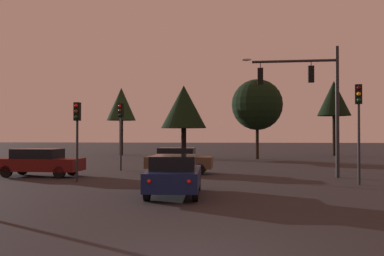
% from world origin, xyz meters
% --- Properties ---
extents(ground_plane, '(168.00, 168.00, 0.00)m').
position_xyz_m(ground_plane, '(0.00, 24.50, 0.00)').
color(ground_plane, '#262326').
rests_on(ground_plane, ground).
extents(traffic_signal_mast_arm, '(5.19, 0.58, 7.05)m').
position_xyz_m(traffic_signal_mast_arm, '(5.27, 14.79, 4.69)').
color(traffic_signal_mast_arm, '#232326').
rests_on(traffic_signal_mast_arm, ground).
extents(traffic_light_corner_left, '(0.35, 0.38, 4.60)m').
position_xyz_m(traffic_light_corner_left, '(6.71, 11.57, 3.25)').
color(traffic_light_corner_left, '#232326').
rests_on(traffic_light_corner_left, ground).
extents(traffic_light_corner_right, '(0.31, 0.36, 3.89)m').
position_xyz_m(traffic_light_corner_right, '(-6.64, 11.98, 2.77)').
color(traffic_light_corner_right, '#232326').
rests_on(traffic_light_corner_right, ground).
extents(traffic_light_median, '(0.34, 0.37, 4.30)m').
position_xyz_m(traffic_light_median, '(-5.99, 18.09, 3.05)').
color(traffic_light_median, '#232326').
rests_on(traffic_light_median, ground).
extents(car_nearside_lane, '(1.96, 4.30, 1.52)m').
position_xyz_m(car_nearside_lane, '(-1.34, 7.84, 0.80)').
color(car_nearside_lane, '#0F1947').
rests_on(car_nearside_lane, ground).
extents(car_crossing_left, '(4.72, 2.08, 1.52)m').
position_xyz_m(car_crossing_left, '(-9.55, 14.18, 0.80)').
color(car_crossing_left, '#4C0F0F').
rests_on(car_crossing_left, ground).
extents(car_crossing_right, '(4.05, 1.87, 1.52)m').
position_xyz_m(car_crossing_right, '(-2.09, 16.45, 0.79)').
color(car_crossing_right, '#473828').
rests_on(car_crossing_right, ground).
extents(tree_behind_sign, '(3.56, 3.56, 8.16)m').
position_xyz_m(tree_behind_sign, '(12.72, 37.43, 6.22)').
color(tree_behind_sign, black).
rests_on(tree_behind_sign, ground).
extents(tree_left_far, '(4.35, 4.35, 7.04)m').
position_xyz_m(tree_left_far, '(-3.13, 31.15, 4.95)').
color(tree_left_far, black).
rests_on(tree_left_far, ground).
extents(tree_center_horizon, '(4.79, 4.79, 7.52)m').
position_xyz_m(tree_center_horizon, '(3.84, 30.89, 5.11)').
color(tree_center_horizon, black).
rests_on(tree_center_horizon, ground).
extents(tree_right_cluster, '(3.26, 3.26, 7.62)m').
position_xyz_m(tree_right_cluster, '(-10.80, 37.52, 5.70)').
color(tree_right_cluster, black).
rests_on(tree_right_cluster, ground).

